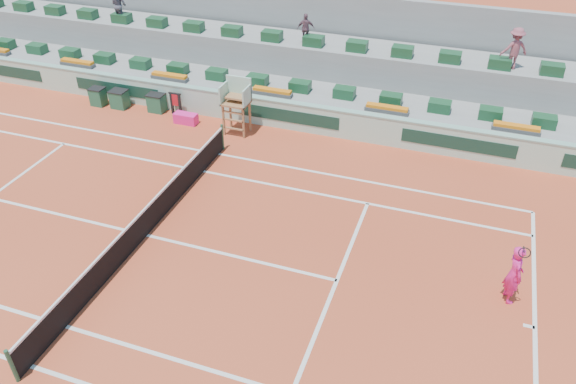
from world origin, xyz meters
name	(u,v)px	position (x,y,z in m)	size (l,w,h in m)	color
ground	(147,235)	(0.00, 0.00, 0.00)	(90.00, 90.00, 0.00)	#AC3D21
seating_tier_lower	(265,89)	(0.00, 10.70, 0.60)	(36.00, 4.00, 1.20)	gray
seating_tier_upper	(277,63)	(0.00, 12.30, 1.30)	(36.00, 2.40, 2.60)	gray
stadium_back_wall	(288,34)	(0.00, 13.90, 2.20)	(36.00, 0.40, 4.40)	gray
player_bag	(186,118)	(-2.48, 7.44, 0.23)	(1.03, 0.46, 0.46)	#F52085
spectator_left	(119,5)	(-8.10, 11.78, 3.43)	(0.81, 0.63, 1.67)	#484753
spectator_mid	(306,29)	(1.57, 11.87, 3.27)	(0.79, 0.33, 1.34)	#704B58
spectator_right	(515,49)	(10.44, 11.80, 3.45)	(1.10, 0.63, 1.70)	#914853
court_lines	(147,235)	(0.00, 0.00, 0.01)	(23.89, 11.09, 0.01)	silver
tennis_net	(144,223)	(0.00, 0.00, 0.53)	(0.10, 11.97, 1.10)	black
advertising_hoarding	(247,108)	(0.02, 8.50, 0.63)	(36.00, 0.34, 1.26)	#A8D3BB
umpire_chair	(237,98)	(0.00, 7.50, 1.54)	(1.10, 0.90, 2.40)	#915E37
seat_row_lower	(258,80)	(0.00, 9.80, 1.42)	(32.90, 0.60, 0.44)	#174626
seat_row_upper	(272,36)	(0.00, 11.70, 2.82)	(32.90, 0.60, 0.44)	#174626
flower_planters	(220,84)	(-1.50, 9.00, 1.33)	(26.80, 0.36, 0.28)	#494949
drink_cooler_a	(157,102)	(-4.27, 8.09, 0.42)	(0.77, 0.66, 0.84)	#1C5439
drink_cooler_b	(119,99)	(-6.09, 7.85, 0.42)	(0.76, 0.65, 0.84)	#1C5439
drink_cooler_c	(98,96)	(-7.18, 7.75, 0.42)	(0.66, 0.58, 0.84)	#1C5439
towel_rack	(176,102)	(-3.30, 8.10, 0.60)	(0.60, 0.10, 1.03)	black
tennis_player	(514,274)	(11.14, 0.90, 0.94)	(0.65, 0.96, 2.28)	#F52085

